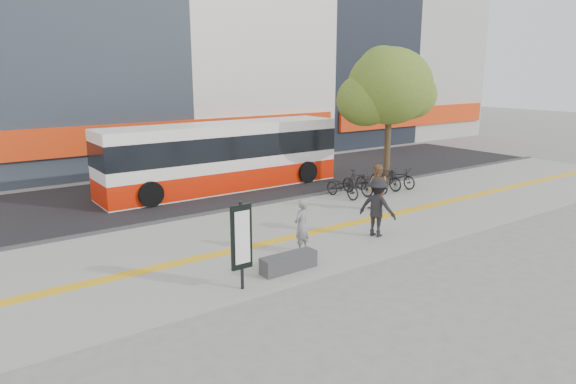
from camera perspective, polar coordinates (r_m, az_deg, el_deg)
ground at (r=16.15m, az=5.12°, el=-5.64°), size 120.00×120.00×0.00m
sidewalk at (r=17.24m, az=1.88°, el=-4.22°), size 40.00×7.00×0.08m
tactile_strip at (r=16.85m, az=2.91°, el=-4.48°), size 40.00×0.45×0.01m
street at (r=23.44m, az=-9.32°, el=0.32°), size 40.00×8.00×0.06m
curb at (r=20.01m, az=-4.22°, el=-1.66°), size 40.00×0.25×0.14m
bench at (r=13.64m, az=0.07°, el=-7.86°), size 1.60×0.45×0.45m
signboard at (r=12.22m, az=-5.22°, el=-5.18°), size 0.55×0.10×2.20m
street_tree at (r=23.74m, az=11.08°, el=11.35°), size 4.40×3.80×6.31m
bus at (r=23.05m, az=-7.26°, el=3.76°), size 11.06×2.62×2.94m
bicycle_row at (r=22.51m, az=9.36°, el=1.22°), size 4.15×1.86×1.07m
seated_woman at (r=14.79m, az=1.52°, el=-3.79°), size 0.69×0.57×1.61m
pedestrian_tan at (r=19.45m, az=10.02°, el=0.45°), size 0.76×0.93×1.77m
pedestrian_dark at (r=16.47m, az=9.95°, el=-1.65°), size 1.10×1.41×1.91m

